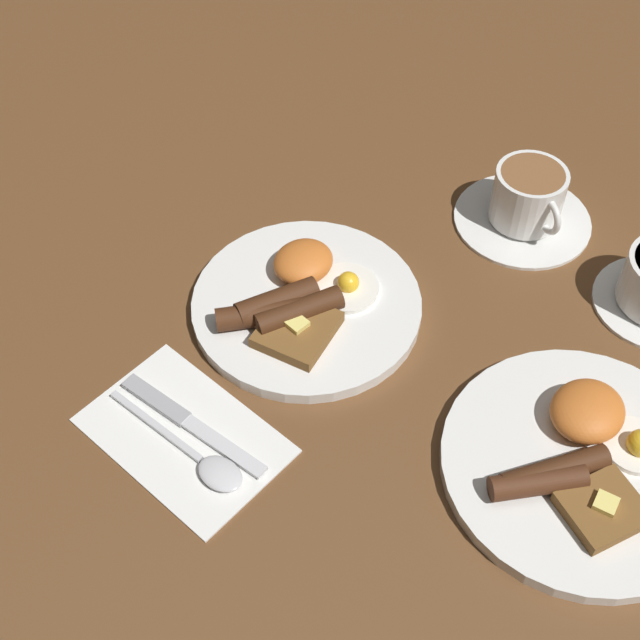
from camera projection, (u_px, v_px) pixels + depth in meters
ground_plane at (307, 310)px, 0.99m from camera, size 3.00×3.00×0.00m
breakfast_plate_near at (303, 302)px, 0.98m from camera, size 0.25×0.25×0.05m
breakfast_plate_far at (582, 461)px, 0.85m from camera, size 0.27×0.27×0.05m
teacup_near at (527, 203)px, 1.06m from camera, size 0.17×0.17×0.08m
napkin at (184, 435)px, 0.88m from camera, size 0.13×0.20×0.01m
knife at (185, 419)px, 0.89m from camera, size 0.04×0.18×0.01m
spoon at (207, 464)px, 0.85m from camera, size 0.04×0.17×0.01m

